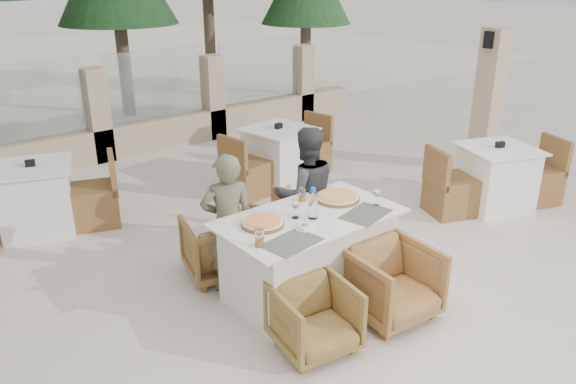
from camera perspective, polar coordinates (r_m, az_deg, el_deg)
ground at (r=5.22m, az=1.92°, el=-10.14°), size 80.00×80.00×0.00m
perimeter_wall_far at (r=8.86m, az=-18.84°, el=7.99°), size 10.00×0.34×1.60m
lantern_pillar at (r=8.50m, az=19.63°, el=8.73°), size 0.34×0.34×2.00m
dining_table at (r=5.01m, az=2.16°, el=-6.48°), size 1.60×0.90×0.77m
placemat_near_left at (r=4.39m, az=0.40°, el=-5.14°), size 0.49×0.36×0.00m
placemat_near_right at (r=4.92m, az=7.91°, el=-2.23°), size 0.51×0.40×0.00m
pizza_left at (r=4.66m, az=-2.59°, el=-3.14°), size 0.46×0.46×0.05m
pizza_right at (r=5.18m, az=5.04°, el=-0.50°), size 0.52×0.52×0.05m
water_bottle at (r=4.75m, az=2.56°, el=-1.14°), size 0.10×0.10×0.28m
wine_glass_centre at (r=4.76m, az=0.76°, el=-1.65°), size 0.09×0.09×0.18m
wine_glass_corner at (r=5.07m, az=8.97°, el=-0.43°), size 0.09×0.09×0.18m
beer_glass_left at (r=4.32m, az=-2.93°, el=-4.65°), size 0.08×0.08×0.14m
beer_glass_right at (r=5.12m, az=1.44°, el=-0.28°), size 0.06×0.06×0.13m
olive_dish at (r=4.60m, az=1.70°, el=-3.53°), size 0.14×0.14×0.04m
armchair_far_left at (r=5.40m, az=-7.05°, el=-5.53°), size 0.76×0.78×0.58m
armchair_far_right at (r=5.94m, az=-0.62°, el=-2.91°), size 0.76×0.77×0.54m
armchair_near_left at (r=4.41m, az=2.69°, el=-12.62°), size 0.67×0.68×0.54m
armchair_near_right at (r=4.84m, az=10.47°, el=-8.99°), size 0.73×0.75×0.63m
diner_left at (r=5.00m, az=-6.13°, el=-3.22°), size 0.56×0.47×1.30m
diner_right at (r=5.53m, az=1.82°, el=-0.20°), size 0.81×0.73×1.37m
bg_table_a at (r=6.77m, az=-24.17°, el=-0.67°), size 1.82×1.32×0.77m
bg_table_b at (r=7.59m, az=-0.95°, el=3.68°), size 1.74×1.06×0.77m
bg_table_c at (r=7.25m, az=20.30°, el=1.36°), size 1.83×1.36×0.77m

